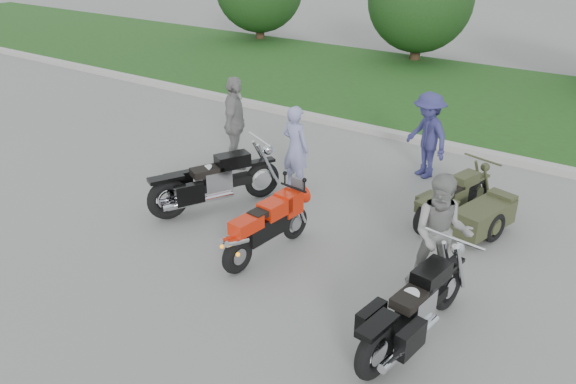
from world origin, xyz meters
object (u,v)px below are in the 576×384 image
Objects in this scene: person_stripe at (296,149)px; person_denim at (427,135)px; cruiser_left at (211,184)px; person_back at (235,123)px; person_grey at (441,234)px; sportbike_red at (266,226)px; cruiser_sidecar at (470,210)px; cruiser_right at (412,312)px.

person_denim reaches higher than person_stripe.
cruiser_left is 1.72m from person_stripe.
cruiser_left is 4.29m from person_denim.
person_grey is at bearing -136.15° from person_back.
person_back is at bearing -121.44° from person_denim.
sportbike_red is at bearing -160.32° from person_back.
sportbike_red reaches higher than cruiser_sidecar.
cruiser_left reaches higher than sportbike_red.
cruiser_sidecar is 4.86m from person_back.
sportbike_red is 0.79× the size of cruiser_right.
person_stripe is (0.73, 1.53, 0.33)m from cruiser_left.
person_back reaches higher than cruiser_right.
person_grey reaches higher than cruiser_left.
person_denim is at bearing 146.35° from cruiser_sidecar.
person_back is (-4.99, 1.68, 0.10)m from person_grey.
sportbike_red is at bearing -69.80° from person_denim.
person_stripe is (-3.58, 2.80, 0.36)m from cruiser_right.
cruiser_left reaches higher than cruiser_right.
cruiser_sidecar is 2.27m from person_denim.
sportbike_red is at bearing 122.04° from person_stripe.
cruiser_right is 1.36× the size of person_denim.
person_back is at bearing 143.28° from cruiser_left.
cruiser_sidecar is at bearing -17.72° from person_denim.
cruiser_right is 1.42× the size of person_stripe.
person_denim reaches higher than person_grey.
person_stripe is (-3.22, -0.31, 0.45)m from cruiser_sidecar.
person_denim is 0.91× the size of person_back.
person_back is at bearing 141.27° from person_grey.
person_back is (-4.82, -0.13, 0.57)m from cruiser_sidecar.
person_denim reaches higher than sportbike_red.
cruiser_right is 3.13m from cruiser_sidecar.
person_stripe is 0.97× the size of person_grey.
person_denim is (-1.64, 3.46, 0.01)m from person_grey.
sportbike_red is 1.84m from cruiser_left.
person_denim reaches higher than cruiser_left.
person_denim is at bearing -123.58° from person_stripe.
cruiser_sidecar is 3.26m from person_stripe.
person_grey is at bearing 105.74° from cruiser_right.
cruiser_right is (4.31, -1.27, -0.03)m from cruiser_left.
person_grey is at bearing -34.09° from person_denim.
cruiser_left reaches higher than cruiser_sidecar.
cruiser_right is 4.56m from person_stripe.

